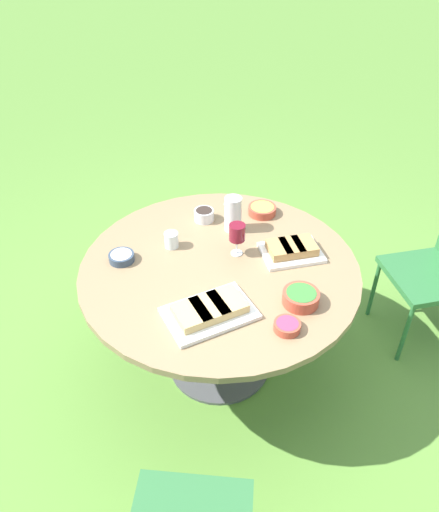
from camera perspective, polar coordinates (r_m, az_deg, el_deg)
name	(u,v)px	position (r m, az deg, el deg)	size (l,w,h in m)	color
ground_plane	(220,363)	(3.00, 0.00, -12.17)	(40.00, 40.00, 0.00)	#5B8C38
dining_table	(220,282)	(2.55, 0.00, -2.98)	(1.39, 1.39, 0.74)	#4C4C51
water_pitcher	(233,214)	(2.68, 1.55, 4.83)	(0.10, 0.09, 0.20)	silver
wine_glass	(237,233)	(2.48, 2.03, 2.62)	(0.08, 0.08, 0.18)	silver
platter_bread_main	(210,310)	(2.20, -1.14, -6.24)	(0.41, 0.29, 0.06)	white
platter_charcuterie	(292,250)	(2.56, 8.24, 0.73)	(0.33, 0.27, 0.06)	white
bowl_fries	(262,210)	(2.86, 4.90, 5.31)	(0.16, 0.16, 0.05)	#B74733
bowl_salad	(301,297)	(2.28, 9.28, -4.65)	(0.17, 0.17, 0.06)	#B74733
bowl_olives	(204,214)	(2.79, -1.78, 4.76)	(0.11, 0.11, 0.07)	silver
bowl_dip_red	(287,326)	(2.16, 7.73, -7.91)	(0.12, 0.12, 0.04)	#B74733
bowl_dip_cream	(122,257)	(2.54, -11.13, -0.09)	(0.13, 0.13, 0.04)	#334256
cup_water_near	(171,240)	(2.59, -5.52, 1.84)	(0.07, 0.07, 0.08)	silver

